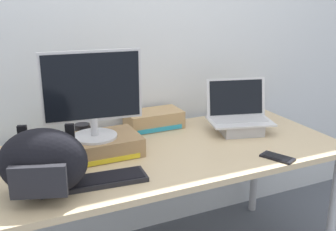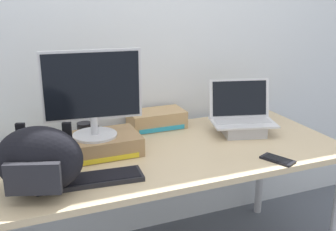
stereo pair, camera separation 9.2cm
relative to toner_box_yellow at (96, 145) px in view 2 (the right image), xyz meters
The scene contains 11 objects.
back_wall 0.76m from the toner_box_yellow, 50.50° to the left, with size 7.00×0.10×2.60m, color silver.
desk 0.38m from the toner_box_yellow, 13.54° to the right, with size 1.77×0.81×0.73m.
toner_box_yellow is the anchor object (origin of this frame).
desktop_monitor 0.26m from the toner_box_yellow, 99.80° to the right, with size 0.46×0.21×0.42m.
open_laptop 0.83m from the toner_box_yellow, ahead, with size 0.39×0.31×0.29m.
external_keyboard 0.31m from the toner_box_yellow, 106.63° to the right, with size 0.45×0.17×0.02m.
messenger_backpack 0.43m from the toner_box_yellow, 133.20° to the right, with size 0.38×0.30×0.27m.
coffee_mug 0.23m from the toner_box_yellow, 91.32° to the left, with size 0.12×0.08×0.09m.
cell_phone 0.88m from the toner_box_yellow, 27.74° to the right, with size 0.13×0.17×0.01m.
plush_toy 0.35m from the toner_box_yellow, 154.55° to the left, with size 0.11×0.11×0.11m.
toner_box_cyan 0.49m from the toner_box_yellow, 31.51° to the left, with size 0.32×0.18×0.10m.
Camera 2 is at (-0.72, -1.76, 1.52)m, focal length 43.45 mm.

